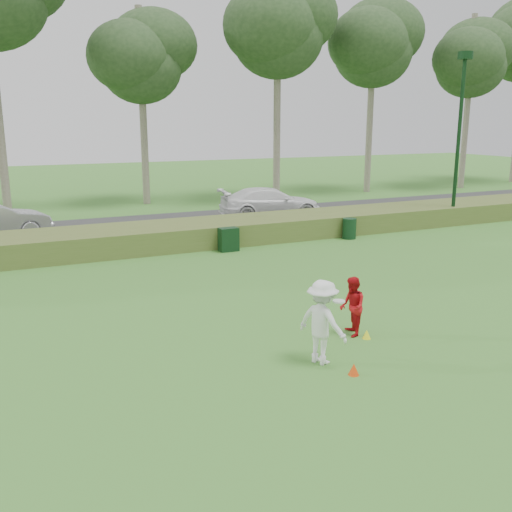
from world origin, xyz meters
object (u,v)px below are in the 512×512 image
cone_orange (354,369)px  cone_yellow (367,334)px  player_white (322,322)px  utility_cabinet (229,239)px  player_red (352,307)px  trash_bin (349,228)px  car_right (270,202)px  lamp_post (461,109)px

cone_orange → cone_yellow: 2.09m
player_white → utility_cabinet: size_ratio=1.95×
player_red → cone_yellow: bearing=48.3°
player_white → player_red: (1.49, 1.08, -0.19)m
player_white → player_red: size_ratio=1.27×
cone_orange → cone_yellow: cone_orange is taller
utility_cabinet → trash_bin: 5.72m
player_red → trash_bin: 11.67m
car_right → trash_bin: bearing=-163.2°
lamp_post → player_white: 19.19m
player_red → utility_cabinet: size_ratio=1.54×
cone_orange → car_right: size_ratio=0.05×
player_red → trash_bin: player_red is taller
lamp_post → player_white: (-14.57, -11.58, -4.68)m
lamp_post → car_right: lamp_post is taller
player_red → cone_yellow: size_ratio=6.46×
player_white → trash_bin: size_ratio=2.04×
lamp_post → utility_cabinet: (-12.35, -0.84, -5.12)m
player_red → player_white: bearing=-35.5°
lamp_post → cone_orange: size_ratio=33.06×
utility_cabinet → cone_orange: bearing=-99.9°
trash_bin → cone_yellow: bearing=-121.8°
player_white → utility_cabinet: 10.98m
player_white → cone_yellow: size_ratio=8.19×
cone_yellow → trash_bin: (6.25, 10.07, 0.34)m
lamp_post → utility_cabinet: lamp_post is taller
player_white → car_right: player_white is taller
player_red → cone_yellow: (0.20, -0.35, -0.61)m
lamp_post → player_red: size_ratio=5.66×
cone_orange → utility_cabinet: bearing=80.4°
lamp_post → utility_cabinet: 13.40m
car_right → player_red: bearing=170.0°
player_red → cone_yellow: player_red is taller
utility_cabinet → trash_bin: bearing=0.1°
cone_yellow → trash_bin: 11.86m
cone_orange → car_right: bearing=68.9°
trash_bin → lamp_post: bearing=6.8°
trash_bin → player_white: bearing=-126.4°
player_white → cone_yellow: 2.01m
trash_bin → car_right: car_right is taller
lamp_post → player_red: (-13.08, -10.50, -4.87)m
trash_bin → car_right: 6.29m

